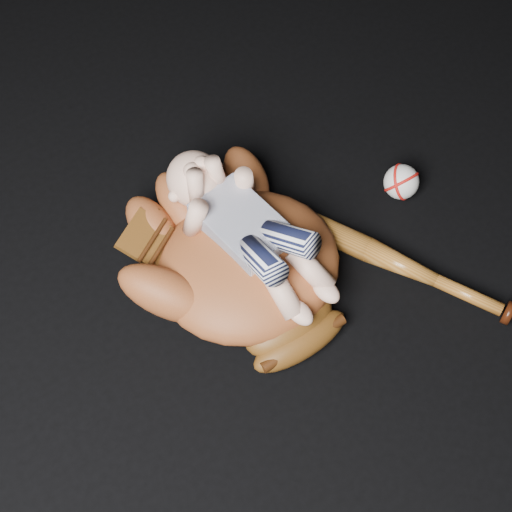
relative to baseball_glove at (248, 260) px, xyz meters
name	(u,v)px	position (x,y,z in m)	size (l,w,h in m)	color
baseball_glove	(248,260)	(0.00, 0.00, 0.00)	(0.42, 0.47, 0.15)	brown
newborn_baby	(254,232)	(0.02, 0.01, 0.06)	(0.18, 0.38, 0.16)	#E2AC92
baseball_bat	(382,256)	(0.22, -0.11, -0.05)	(0.05, 0.51, 0.05)	brown
baseball	(401,182)	(0.36, -0.01, -0.04)	(0.07, 0.07, 0.07)	silver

